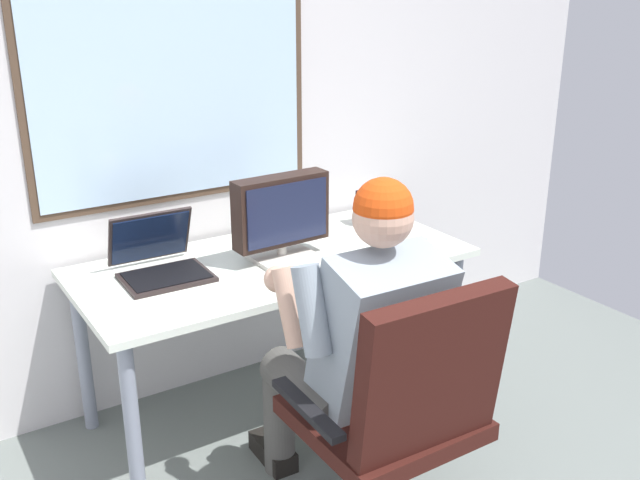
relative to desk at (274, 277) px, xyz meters
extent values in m
cube|color=silver|center=(-0.28, 0.43, 0.77)|extent=(4.83, 0.06, 2.80)
cube|color=#4C3828|center=(-0.23, 0.40, 0.94)|extent=(1.22, 0.01, 1.33)
cube|color=silver|center=(-0.23, 0.39, 0.94)|extent=(1.16, 0.02, 1.27)
cylinder|color=gray|center=(-0.73, -0.31, -0.29)|extent=(0.05, 0.05, 0.68)
cylinder|color=gray|center=(0.73, -0.31, -0.29)|extent=(0.05, 0.05, 0.68)
cylinder|color=gray|center=(-0.73, 0.31, -0.29)|extent=(0.05, 0.05, 0.68)
cylinder|color=gray|center=(0.73, 0.31, -0.29)|extent=(0.05, 0.05, 0.68)
cube|color=silver|center=(0.00, 0.00, 0.07)|extent=(1.60, 0.75, 0.03)
cylinder|color=#3F3F44|center=(-0.05, -0.82, -0.42)|extent=(0.05, 0.05, 0.39)
cube|color=black|center=(-0.05, -0.82, -0.20)|extent=(0.53, 0.53, 0.06)
cube|color=black|center=(-0.06, -1.05, 0.08)|extent=(0.51, 0.14, 0.51)
cube|color=black|center=(0.24, -0.82, -0.07)|extent=(0.06, 0.37, 0.02)
cube|color=black|center=(-0.34, -0.81, -0.07)|extent=(0.06, 0.37, 0.02)
cylinder|color=#494844|center=(0.12, -0.59, -0.17)|extent=(0.16, 0.41, 0.15)
cylinder|color=#494844|center=(0.12, -0.38, -0.40)|extent=(0.12, 0.12, 0.46)
cube|color=black|center=(0.13, -0.32, -0.59)|extent=(0.11, 0.24, 0.08)
cylinder|color=#494844|center=(-0.20, -0.58, -0.17)|extent=(0.16, 0.41, 0.15)
cylinder|color=#494844|center=(-0.20, -0.37, -0.40)|extent=(0.12, 0.12, 0.46)
cube|color=black|center=(-0.19, -0.31, -0.59)|extent=(0.11, 0.24, 0.08)
cube|color=gray|center=(-0.05, -0.79, 0.10)|extent=(0.39, 0.35, 0.57)
sphere|color=tan|center=(-0.05, -0.79, 0.49)|extent=(0.19, 0.19, 0.19)
sphere|color=#CD3F10|center=(-0.05, -0.79, 0.52)|extent=(0.19, 0.19, 0.19)
cylinder|color=gray|center=(0.17, -0.74, 0.21)|extent=(0.10, 0.22, 0.29)
cylinder|color=tan|center=(0.17, -0.65, 0.07)|extent=(0.08, 0.19, 0.26)
sphere|color=tan|center=(0.18, -0.61, 0.05)|extent=(0.09, 0.09, 0.09)
cylinder|color=gray|center=(-0.27, -0.73, 0.21)|extent=(0.10, 0.18, 0.29)
cylinder|color=tan|center=(-0.26, -0.59, 0.16)|extent=(0.08, 0.17, 0.27)
sphere|color=tan|center=(-0.26, -0.50, 0.23)|extent=(0.09, 0.09, 0.09)
cube|color=beige|center=(0.03, -0.01, 0.09)|extent=(0.26, 0.21, 0.02)
cylinder|color=beige|center=(0.03, -0.01, 0.12)|extent=(0.04, 0.04, 0.05)
cube|color=black|center=(0.03, -0.01, 0.29)|extent=(0.41, 0.11, 0.28)
cube|color=#191E38|center=(0.04, -0.06, 0.29)|extent=(0.37, 0.02, 0.24)
cube|color=black|center=(-0.45, 0.03, 0.09)|extent=(0.33, 0.25, 0.02)
cube|color=black|center=(-0.45, 0.03, 0.10)|extent=(0.30, 0.22, 0.00)
cube|color=black|center=(-0.45, 0.20, 0.21)|extent=(0.33, 0.11, 0.22)
cube|color=#0F1933|center=(-0.45, 0.19, 0.20)|extent=(0.31, 0.09, 0.20)
cylinder|color=silver|center=(0.42, -0.20, 0.08)|extent=(0.06, 0.06, 0.00)
cylinder|color=silver|center=(0.42, -0.20, 0.12)|extent=(0.01, 0.01, 0.06)
cylinder|color=silver|center=(0.42, -0.20, 0.18)|extent=(0.08, 0.08, 0.06)
cylinder|color=#5F0511|center=(0.42, -0.20, 0.16)|extent=(0.07, 0.07, 0.02)
cube|color=black|center=(0.58, 0.16, 0.16)|extent=(0.09, 0.08, 0.16)
cylinder|color=#333338|center=(0.58, 0.12, 0.18)|extent=(0.06, 0.01, 0.06)
camera|label=1|loc=(-1.33, -2.43, 1.17)|focal=40.56mm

